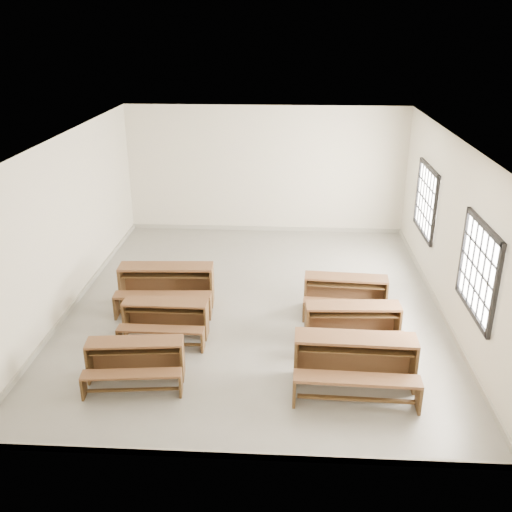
# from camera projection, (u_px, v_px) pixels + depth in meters

# --- Properties ---
(room) EXTENTS (8.50, 8.50, 3.20)m
(room) POSITION_uv_depth(u_px,v_px,m) (261.00, 197.00, 10.20)
(room) COLOR gray
(room) RESTS_ON ground
(desk_set_0) EXTENTS (1.51, 0.89, 0.65)m
(desk_set_0) POSITION_uv_depth(u_px,v_px,m) (135.00, 358.00, 8.54)
(desk_set_0) COLOR brown
(desk_set_0) RESTS_ON ground
(desk_set_1) EXTENTS (1.45, 0.76, 0.65)m
(desk_set_1) POSITION_uv_depth(u_px,v_px,m) (165.00, 317.00, 9.74)
(desk_set_1) COLOR brown
(desk_set_1) RESTS_ON ground
(desk_set_2) EXTENTS (1.82, 1.01, 0.80)m
(desk_set_2) POSITION_uv_depth(u_px,v_px,m) (166.00, 283.00, 10.81)
(desk_set_2) COLOR brown
(desk_set_2) RESTS_ON ground
(desk_set_3) EXTENTS (1.81, 0.98, 0.80)m
(desk_set_3) POSITION_uv_depth(u_px,v_px,m) (355.00, 359.00, 8.36)
(desk_set_3) COLOR brown
(desk_set_3) RESTS_ON ground
(desk_set_4) EXTENTS (1.61, 0.90, 0.71)m
(desk_set_4) POSITION_uv_depth(u_px,v_px,m) (353.00, 322.00, 9.51)
(desk_set_4) COLOR brown
(desk_set_4) RESTS_ON ground
(desk_set_5) EXTENTS (1.58, 0.90, 0.69)m
(desk_set_5) POSITION_uv_depth(u_px,v_px,m) (345.00, 292.00, 10.59)
(desk_set_5) COLOR brown
(desk_set_5) RESTS_ON ground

